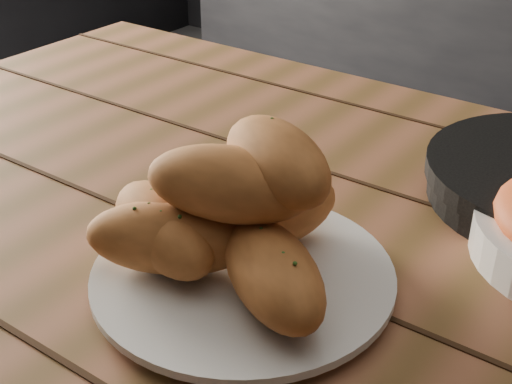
# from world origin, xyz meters

# --- Properties ---
(table) EXTENTS (1.51, 0.82, 0.75)m
(table) POSITION_xyz_m (0.33, -0.39, 0.65)
(table) COLOR brown
(table) RESTS_ON ground
(plate) EXTENTS (0.27, 0.27, 0.02)m
(plate) POSITION_xyz_m (0.27, -0.53, 0.76)
(plate) COLOR silver
(plate) RESTS_ON table
(bread_rolls) EXTENTS (0.28, 0.24, 0.14)m
(bread_rolls) POSITION_xyz_m (0.26, -0.53, 0.82)
(bread_rolls) COLOR #C87437
(bread_rolls) RESTS_ON plate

